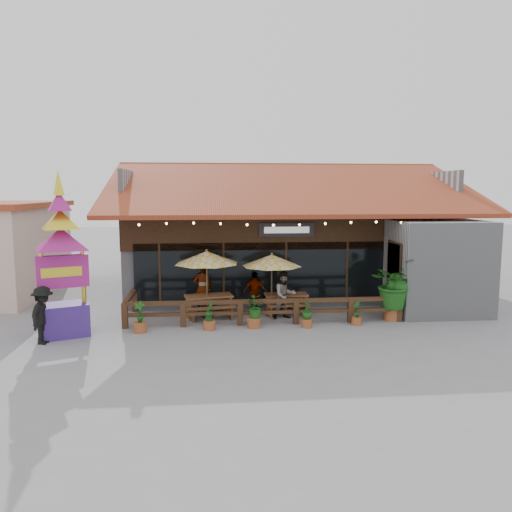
{
  "coord_description": "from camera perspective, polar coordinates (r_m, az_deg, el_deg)",
  "views": [
    {
      "loc": [
        -3.58,
        -17.68,
        4.72
      ],
      "look_at": [
        -1.74,
        1.5,
        2.21
      ],
      "focal_mm": 35.0,
      "sensor_mm": 36.0,
      "label": 1
    }
  ],
  "objects": [
    {
      "name": "umbrella_left",
      "position": [
        18.63,
        -5.67,
        -0.22
      ],
      "size": [
        3.05,
        3.05,
        2.58
      ],
      "color": "brown",
      "rests_on": "ground"
    },
    {
      "name": "thai_sign_tower",
      "position": [
        17.2,
        -21.36,
        1.37
      ],
      "size": [
        2.78,
        2.78,
        5.79
      ],
      "color": "#3F217C",
      "rests_on": "ground"
    },
    {
      "name": "planter_e",
      "position": [
        18.15,
        11.42,
        -6.61
      ],
      "size": [
        0.35,
        0.35,
        0.87
      ],
      "color": "brown",
      "rests_on": "ground"
    },
    {
      "name": "planter_c",
      "position": [
        17.36,
        -0.24,
        -6.23
      ],
      "size": [
        0.89,
        0.89,
        1.11
      ],
      "color": "brown",
      "rests_on": "ground"
    },
    {
      "name": "ground",
      "position": [
        18.64,
        5.83,
        -7.28
      ],
      "size": [
        100.0,
        100.0,
        0.0
      ],
      "primitive_type": "plane",
      "color": "gray",
      "rests_on": "ground"
    },
    {
      "name": "tropical_plant",
      "position": [
        18.94,
        15.39,
        -3.19
      ],
      "size": [
        2.13,
        2.19,
        2.3
      ],
      "color": "brown",
      "rests_on": "ground"
    },
    {
      "name": "pedestrian",
      "position": [
        16.9,
        -23.17,
        -6.23
      ],
      "size": [
        0.87,
        1.27,
        1.81
      ],
      "primitive_type": "imported",
      "rotation": [
        0.0,
        0.0,
        1.39
      ],
      "color": "black",
      "rests_on": "ground"
    },
    {
      "name": "patio_railing",
      "position": [
        17.94,
        -1.09,
        -5.81
      ],
      "size": [
        10.0,
        2.6,
        0.92
      ],
      "color": "#4D331B",
      "rests_on": "ground"
    },
    {
      "name": "planter_a",
      "position": [
        17.3,
        -13.14,
        -7.07
      ],
      "size": [
        0.43,
        0.43,
        1.06
      ],
      "color": "brown",
      "rests_on": "ground"
    },
    {
      "name": "planter_b",
      "position": [
        17.23,
        -5.37,
        -6.95
      ],
      "size": [
        0.42,
        0.46,
        1.0
      ],
      "color": "brown",
      "rests_on": "ground"
    },
    {
      "name": "picnic_table_right",
      "position": [
        19.36,
        3.46,
        -5.08
      ],
      "size": [
        1.67,
        1.44,
        0.79
      ],
      "color": "brown",
      "rests_on": "ground"
    },
    {
      "name": "diner_a",
      "position": [
        19.77,
        -6.14,
        -3.65
      ],
      "size": [
        0.73,
        0.53,
        1.87
      ],
      "primitive_type": "imported",
      "rotation": [
        0.0,
        0.0,
        3.26
      ],
      "color": "#352311",
      "rests_on": "ground"
    },
    {
      "name": "umbrella_right",
      "position": [
        18.84,
        1.81,
        -0.54
      ],
      "size": [
        2.8,
        2.8,
        2.42
      ],
      "color": "brown",
      "rests_on": "ground"
    },
    {
      "name": "diner_b",
      "position": [
        18.57,
        3.29,
        -4.48
      ],
      "size": [
        1.02,
        0.88,
        1.79
      ],
      "primitive_type": "imported",
      "rotation": [
        0.0,
        0.0,
        0.27
      ],
      "color": "#352311",
      "rests_on": "ground"
    },
    {
      "name": "restaurant_building",
      "position": [
        24.72,
        3.5,
        1.57
      ],
      "size": [
        15.5,
        14.73,
        6.09
      ],
      "color": "#A0A0A4",
      "rests_on": "ground"
    },
    {
      "name": "planter_d",
      "position": [
        17.55,
        5.84,
        -6.7
      ],
      "size": [
        0.5,
        0.5,
        0.93
      ],
      "color": "brown",
      "rests_on": "ground"
    },
    {
      "name": "diner_c",
      "position": [
        19.78,
        -0.09,
        -4.09
      ],
      "size": [
        0.97,
        0.61,
        1.55
      ],
      "primitive_type": "imported",
      "rotation": [
        0.0,
        0.0,
        2.87
      ],
      "color": "#352311",
      "rests_on": "ground"
    },
    {
      "name": "picnic_table_left",
      "position": [
        18.92,
        -5.42,
        -5.29
      ],
      "size": [
        2.01,
        1.82,
        0.84
      ],
      "color": "brown",
      "rests_on": "ground"
    }
  ]
}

